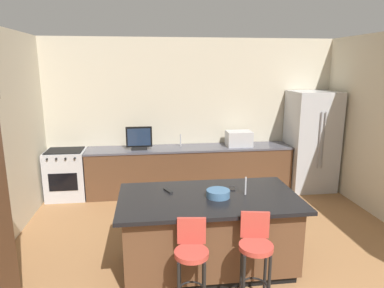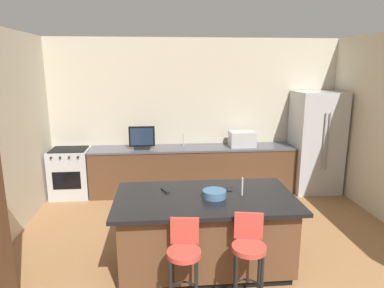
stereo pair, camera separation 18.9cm
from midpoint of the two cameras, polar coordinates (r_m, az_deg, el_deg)
The scene contains 14 objects.
wall_back at distance 6.80m, azimuth 1.35°, elevation 4.88°, with size 6.10×0.12×2.93m, color beige.
counter_back at distance 6.65m, azimuth 0.97°, elevation -4.30°, with size 3.89×0.62×0.90m.
kitchen_island at distance 4.28m, azimuth 3.45°, elevation -14.29°, with size 2.12×1.18×0.91m.
refrigerator at distance 7.10m, azimuth 20.59°, elevation 0.31°, with size 0.87×0.80×1.94m.
range_oven at distance 6.81m, azimuth -18.78°, elevation -4.54°, with size 0.70×0.63×0.92m.
microwave at distance 6.67m, azimuth 9.13°, elevation 0.83°, with size 0.48×0.36×0.29m, color #B7BABF.
tv_monitor at distance 6.41m, azimuth -7.49°, elevation 0.90°, with size 0.48×0.16×0.43m.
sink_faucet_back at distance 6.59m, azimuth -0.60°, elevation 0.64°, with size 0.02×0.02×0.24m, color #B2B2B7.
sink_faucet_island at distance 4.14m, azimuth 9.66°, elevation -6.98°, with size 0.02×0.02×0.22m, color #B2B2B7.
bar_stool_left at distance 3.57m, azimuth 0.28°, elevation -18.51°, with size 0.34×0.36×0.94m.
bar_stool_right at distance 3.63m, azimuth 10.91°, elevation -17.60°, with size 0.34×0.36×0.99m.
fruit_bowl at distance 4.06m, azimuth 5.08°, elevation -8.27°, with size 0.28×0.28×0.09m, color #3F668C.
cell_phone at distance 4.34m, azimuth 7.53°, elevation -7.46°, with size 0.07×0.15×0.01m, color black.
tv_remote at distance 4.25m, azimuth -3.22°, elevation -7.70°, with size 0.04×0.17×0.02m, color black.
Camera 2 is at (-0.67, -1.66, 2.42)m, focal length 32.08 mm.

